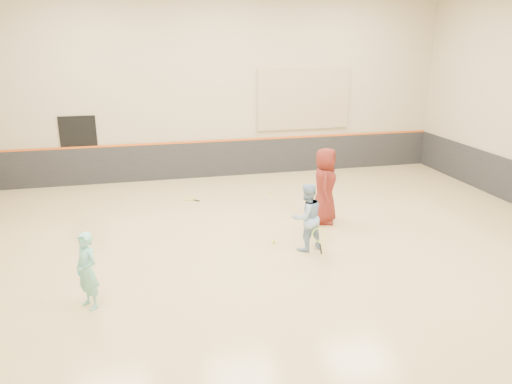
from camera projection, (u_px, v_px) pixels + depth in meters
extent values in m
cube|color=tan|center=(268.00, 249.00, 11.37)|extent=(15.00, 12.00, 0.20)
cube|color=#BFAF8B|center=(221.00, 86.00, 16.01)|extent=(15.00, 0.02, 6.00)
cube|color=#BFAF8B|center=(428.00, 202.00, 4.87)|extent=(15.00, 0.02, 6.00)
cube|color=#232326|center=(222.00, 159.00, 16.70)|extent=(14.90, 0.04, 1.20)
cube|color=#D85914|center=(222.00, 141.00, 16.50)|extent=(14.90, 0.03, 0.06)
cube|color=tan|center=(304.00, 99.00, 16.73)|extent=(3.20, 0.08, 2.00)
cube|color=black|center=(80.00, 151.00, 15.55)|extent=(1.10, 0.05, 2.20)
imported|color=#7AD3C7|center=(87.00, 271.00, 8.55)|extent=(0.57, 0.60, 1.39)
imported|color=#8BB0D7|center=(307.00, 217.00, 10.87)|extent=(0.87, 0.76, 1.52)
imported|color=maroon|center=(325.00, 186.00, 12.44)|extent=(0.92, 1.10, 1.92)
sphere|color=yellow|center=(274.00, 242.00, 11.41)|extent=(0.07, 0.07, 0.07)
sphere|color=yellow|center=(333.00, 175.00, 12.31)|extent=(0.07, 0.07, 0.07)
sphere|color=yellow|center=(269.00, 193.00, 14.97)|extent=(0.07, 0.07, 0.07)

